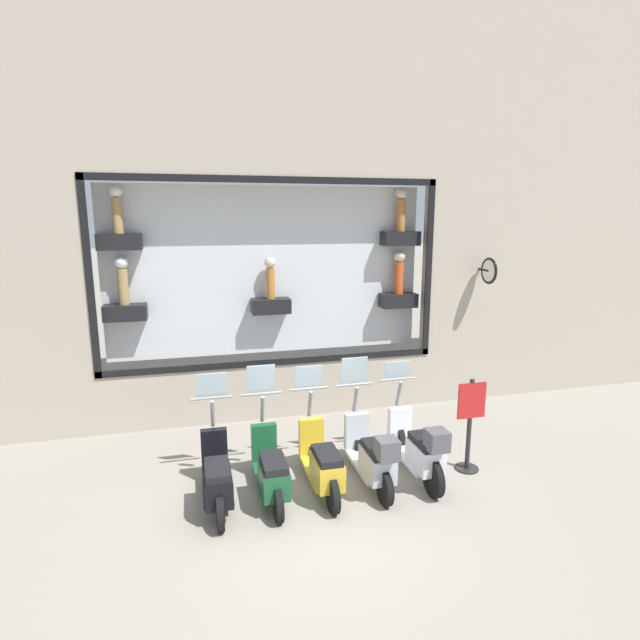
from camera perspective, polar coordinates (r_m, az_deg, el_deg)
The scene contains 8 objects.
ground_plane at distance 6.89m, azimuth -0.06°, elevation -21.87°, with size 120.00×120.00×0.00m, color gray.
building_facade at distance 9.33m, azimuth -5.86°, elevation 18.41°, with size 1.18×36.00×9.58m.
scooter_white_0 at distance 7.67m, azimuth 11.20°, elevation -14.20°, with size 1.81×0.60×1.57m.
scooter_silver_1 at distance 7.41m, azimuth 5.97°, elevation -15.11°, with size 1.80×0.61×1.69m.
scooter_yellow_2 at distance 7.29m, azimuth 0.22°, elevation -15.96°, with size 1.80×0.60×1.61m.
scooter_green_3 at distance 7.16m, azimuth -5.65°, elevation -16.60°, with size 1.79×0.60×1.67m.
scooter_black_4 at distance 7.11m, azimuth -11.70°, elevation -17.06°, with size 1.79×0.60×1.61m.
shop_sign_post at distance 8.00m, azimuth 16.75°, elevation -11.16°, with size 0.36×0.45×1.45m.
Camera 1 is at (-5.55, 1.42, 3.82)m, focal length 28.00 mm.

